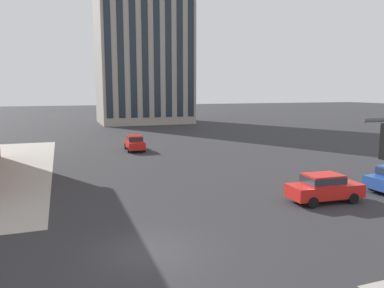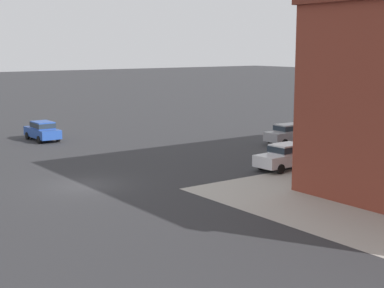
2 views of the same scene
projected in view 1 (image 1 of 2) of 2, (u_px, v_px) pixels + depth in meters
The scene contains 3 objects.
ground_plane at pixel (149, 252), 14.96m from camera, with size 320.00×320.00×0.00m, color #2D2D30.
car_main_northbound_near at pixel (135, 142), 40.31m from camera, with size 2.05×4.48×1.68m.
car_parked_curb at pixel (324, 187), 21.61m from camera, with size 4.49×2.08×1.68m.
Camera 1 is at (-3.15, -13.92, 6.54)m, focal length 34.15 mm.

